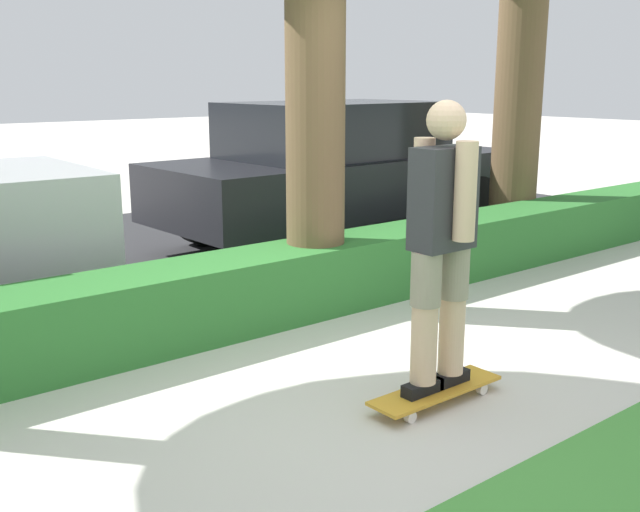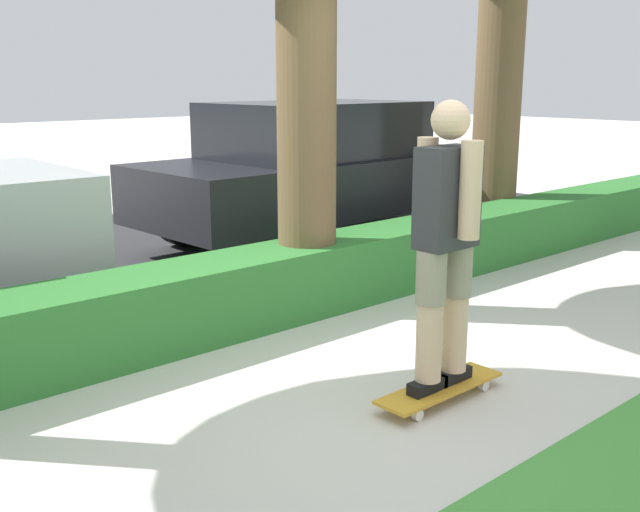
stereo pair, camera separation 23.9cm
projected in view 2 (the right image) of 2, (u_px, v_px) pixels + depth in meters
name	position (u px, v px, depth m)	size (l,w,h in m)	color
ground_plane	(374.00, 400.00, 4.35)	(60.00, 60.00, 0.00)	beige
street_asphalt	(69.00, 267.00, 7.39)	(15.18, 5.00, 0.01)	#2D2D30
hedge_row	(217.00, 297.00, 5.45)	(15.18, 0.60, 0.54)	#2D702D
skateboard	(440.00, 388.00, 4.33)	(0.88, 0.24, 0.09)	gold
skater_person	(446.00, 240.00, 4.13)	(0.49, 0.42, 1.63)	black
parked_car_middle	(322.00, 169.00, 8.49)	(4.46, 1.87, 1.57)	black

